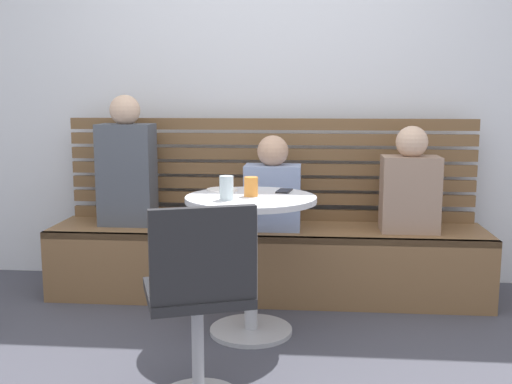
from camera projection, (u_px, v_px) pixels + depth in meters
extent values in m
plane|color=#42424C|center=(248.00, 384.00, 2.64)|extent=(8.00, 8.00, 0.00)
cube|color=silver|center=(272.00, 66.00, 4.02)|extent=(5.20, 0.10, 2.90)
cube|color=brown|center=(267.00, 261.00, 3.78)|extent=(2.70, 0.52, 0.44)
cube|color=brown|center=(264.00, 240.00, 3.52)|extent=(2.70, 0.04, 0.04)
cube|color=brown|center=(269.00, 214.00, 3.98)|extent=(2.65, 0.04, 0.07)
cube|color=brown|center=(269.00, 198.00, 3.96)|extent=(2.65, 0.04, 0.07)
cube|color=brown|center=(269.00, 183.00, 3.95)|extent=(2.65, 0.04, 0.07)
cube|color=brown|center=(269.00, 169.00, 3.93)|extent=(2.65, 0.04, 0.07)
cube|color=brown|center=(269.00, 154.00, 3.92)|extent=(2.65, 0.04, 0.07)
cube|color=brown|center=(269.00, 139.00, 3.90)|extent=(2.65, 0.04, 0.07)
cube|color=brown|center=(270.00, 124.00, 3.89)|extent=(2.65, 0.04, 0.07)
cylinder|color=#ADADB2|center=(251.00, 330.00, 3.21)|extent=(0.44, 0.44, 0.02)
cylinder|color=#ADADB2|center=(251.00, 266.00, 3.16)|extent=(0.07, 0.07, 0.69)
cylinder|color=silver|center=(251.00, 199.00, 3.10)|extent=(0.68, 0.68, 0.03)
cylinder|color=#ADADB2|center=(198.00, 350.00, 2.45)|extent=(0.05, 0.05, 0.45)
cube|color=#232326|center=(197.00, 292.00, 2.41)|extent=(0.51, 0.51, 0.04)
cube|color=#232326|center=(203.00, 255.00, 2.22)|extent=(0.39, 0.17, 0.36)
cube|color=#4C515B|center=(127.00, 175.00, 3.80)|extent=(0.34, 0.22, 0.64)
sphere|color=#DBB293|center=(125.00, 110.00, 3.73)|extent=(0.19, 0.19, 0.19)
cube|color=#8C9EC6|center=(273.00, 197.00, 3.68)|extent=(0.34, 0.22, 0.40)
sphere|color=tan|center=(273.00, 151.00, 3.63)|extent=(0.19, 0.19, 0.19)
cube|color=#9E7F6B|center=(410.00, 194.00, 3.61)|extent=(0.34, 0.22, 0.46)
sphere|color=#DBB293|center=(412.00, 142.00, 3.56)|extent=(0.19, 0.19, 0.19)
cylinder|color=orange|center=(251.00, 187.00, 3.09)|extent=(0.07, 0.07, 0.10)
cylinder|color=silver|center=(226.00, 188.00, 2.98)|extent=(0.07, 0.07, 0.12)
cylinder|color=white|center=(222.00, 190.00, 3.27)|extent=(0.17, 0.17, 0.01)
cube|color=black|center=(284.00, 191.00, 3.25)|extent=(0.09, 0.15, 0.01)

